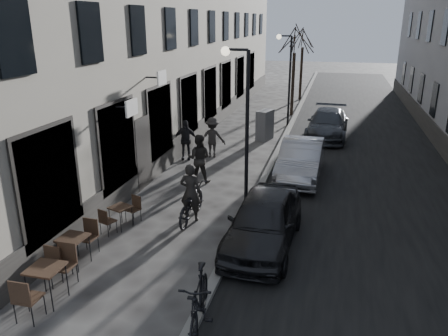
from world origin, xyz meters
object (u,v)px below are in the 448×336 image
at_px(tree_far, 303,37).
at_px(car_far, 328,124).
at_px(pedestrian_mid, 212,137).
at_px(tree_near, 295,40).
at_px(pedestrian_far, 185,140).
at_px(bistro_set_b, 74,248).
at_px(pedestrian_near, 199,158).
at_px(streetlamp_near, 242,111).
at_px(streetlamp_far, 287,70).
at_px(bicycle, 191,203).
at_px(car_mid, 301,159).
at_px(moped, 199,302).
at_px(bistro_set_c, 121,215).
at_px(bistro_set_a, 47,281).
at_px(car_near, 264,221).
at_px(utility_cabinet, 265,125).

distance_m(tree_far, car_far, 12.13).
bearing_deg(pedestrian_mid, car_far, -141.50).
distance_m(tree_near, pedestrian_far, 11.85).
bearing_deg(bistro_set_b, pedestrian_near, 82.54).
bearing_deg(tree_near, streetlamp_near, -90.28).
xyz_separation_m(streetlamp_near, pedestrian_near, (-2.00, 1.79, -2.24)).
height_order(tree_far, pedestrian_mid, tree_far).
bearing_deg(pedestrian_near, pedestrian_mid, -86.63).
xyz_separation_m(streetlamp_far, pedestrian_near, (-2.00, -10.21, -2.24)).
xyz_separation_m(bicycle, car_far, (3.71, 11.25, 0.16)).
bearing_deg(car_mid, streetlamp_far, 102.28).
distance_m(streetlamp_near, car_far, 10.38).
xyz_separation_m(tree_near, pedestrian_mid, (-2.45, -10.03, -3.77)).
relative_size(streetlamp_near, moped, 2.40).
bearing_deg(bicycle, bistro_set_c, 29.19).
distance_m(streetlamp_near, moped, 6.73).
bearing_deg(bistro_set_c, tree_far, 102.21).
relative_size(tree_near, pedestrian_near, 3.09).
xyz_separation_m(bistro_set_a, pedestrian_near, (0.93, 7.96, 0.40)).
distance_m(pedestrian_near, car_near, 5.35).
xyz_separation_m(bistro_set_c, moped, (3.59, -3.72, 0.23)).
height_order(bistro_set_c, utility_cabinet, utility_cabinet).
bearing_deg(pedestrian_far, bistro_set_b, -102.46).
height_order(tree_far, car_near, tree_far).
bearing_deg(bistro_set_a, moped, -1.66).
distance_m(tree_near, car_near, 17.98).
height_order(pedestrian_mid, car_mid, pedestrian_mid).
height_order(bistro_set_a, car_near, car_near).
bearing_deg(tree_near, bistro_set_c, -100.16).
relative_size(pedestrian_mid, car_far, 0.37).
bearing_deg(pedestrian_mid, pedestrian_far, 25.31).
relative_size(tree_near, car_mid, 1.29).
bearing_deg(tree_far, moped, -89.05).
distance_m(streetlamp_far, bistro_set_a, 18.59).
height_order(streetlamp_far, pedestrian_near, streetlamp_far).
bearing_deg(tree_near, bicycle, -94.54).
bearing_deg(tree_far, utility_cabinet, -93.13).
bearing_deg(bistro_set_b, bistro_set_a, -76.06).
bearing_deg(utility_cabinet, car_mid, -49.09).
distance_m(streetlamp_near, tree_far, 21.05).
xyz_separation_m(bistro_set_b, pedestrian_far, (-0.22, 9.03, 0.40)).
bearing_deg(bistro_set_b, bistro_set_c, 89.29).
distance_m(bistro_set_a, bistro_set_c, 3.67).
distance_m(car_far, moped, 16.12).
relative_size(streetlamp_far, bistro_set_c, 3.66).
xyz_separation_m(tree_near, pedestrian_near, (-2.07, -13.21, -3.74)).
distance_m(tree_far, utility_cabinet, 13.13).
bearing_deg(utility_cabinet, pedestrian_mid, -99.32).
relative_size(tree_near, bicycle, 2.70).
bearing_deg(pedestrian_mid, bistro_set_a, 80.94).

